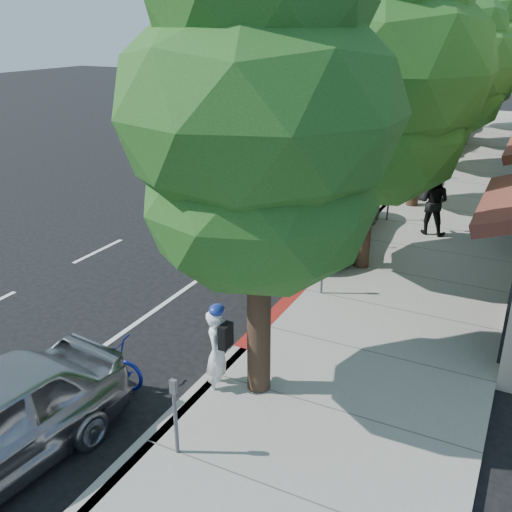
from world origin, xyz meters
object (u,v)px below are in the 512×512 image
Objects in this scene: silver_suv at (320,216)px; street_tree_5 at (488,55)px; dark_suv_far at (450,118)px; pedestrian at (433,202)px; street_tree_1 at (375,74)px; street_tree_3 at (455,67)px; bicycle at (98,361)px; dark_sedan at (390,170)px; street_tree_4 at (475,53)px; street_tree_0 at (259,119)px; white_pickup at (432,132)px; street_tree_2 at (424,91)px; cyclist at (218,353)px.

street_tree_5 is at bearing 80.54° from silver_suv.
pedestrian is at bearing -86.26° from dark_suv_far.
street_tree_1 reaches higher than street_tree_3.
bicycle is 15.37m from dark_sedan.
dark_sedan is at bearing -98.22° from street_tree_4.
dark_sedan is at bearing -110.78° from street_tree_3.
street_tree_0 is 5.16m from bicycle.
pedestrian is (2.52, -18.70, 0.30)m from dark_suv_far.
street_tree_0 reaches higher than dark_sedan.
street_tree_0 is 3.86× the size of pedestrian.
white_pickup is 1.29× the size of dark_suv_far.
pedestrian is (1.12, 3.34, -3.82)m from street_tree_1.
street_tree_2 reaches higher than dark_suv_far.
street_tree_3 reaches higher than dark_sedan.
street_tree_3 reaches higher than dark_suv_far.
street_tree_2 is 12.69m from cyclist.
bicycle is 0.93× the size of pedestrian.
street_tree_0 reaches higher than silver_suv.
pedestrian reaches higher than dark_sedan.
white_pickup is 3.22× the size of pedestrian.
cyclist is at bearing -91.52° from dark_sedan.
street_tree_3 is at bearing -14.20° from cyclist.
cyclist is 14.59m from dark_sedan.
white_pickup reaches higher than cyclist.
street_tree_5 reaches higher than dark_suv_far.
dark_sedan is (-1.40, -9.69, -3.95)m from street_tree_4.
street_tree_5 reaches higher than white_pickup.
street_tree_1 reaches higher than street_tree_0.
street_tree_2 is 12.02m from street_tree_4.
street_tree_4 is 3.94× the size of pedestrian.
white_pickup is (-1.40, 4.54, -3.46)m from street_tree_3.
white_pickup is (0.00, 8.23, 0.19)m from dark_sedan.
street_tree_5 is 31.35m from bicycle.
street_tree_4 is 5.74m from dark_suv_far.
pedestrian is (2.52, -4.97, 0.41)m from dark_sedan.
street_tree_4 is 1.76× the size of dark_sedan.
dark_sedan is at bearing -95.10° from street_tree_5.
street_tree_2 is at bearing -90.00° from street_tree_5.
street_tree_2 is at bearing -18.27° from bicycle.
white_pickup reaches higher than silver_suv.
dark_suv_far is at bearing 93.64° from street_tree_1.
cyclist is 9.77m from pedestrian.
street_tree_5 is 16.15m from dark_sedan.
street_tree_3 reaches higher than pedestrian.
dark_suv_far is at bearing 92.86° from street_tree_0.
cyclist is at bearing -91.53° from street_tree_4.
bicycle is at bearing -94.98° from street_tree_5.
street_tree_0 is 30.00m from street_tree_5.
white_pickup is at bearing -100.63° from street_tree_5.
bicycle is (-2.70, -19.00, -3.90)m from street_tree_3.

